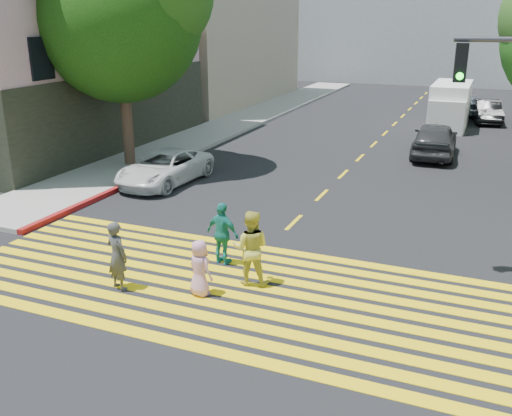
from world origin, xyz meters
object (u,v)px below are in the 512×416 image
Objects in this scene: pedestrian_man at (117,256)px; pedestrian_woman at (251,248)px; tree_left at (122,10)px; dark_car_parked at (487,111)px; silver_car at (468,105)px; white_sedan at (165,168)px; dark_car_near at (435,139)px; white_van at (450,107)px; pedestrian_extra at (223,234)px; pedestrian_child at (200,268)px.

pedestrian_man is 3.02m from pedestrian_woman.
tree_left is 22.04m from dark_car_parked.
tree_left is at bearing -39.69° from pedestrian_man.
white_sedan is at bearing 60.41° from silver_car.
dark_car_near is at bearing -113.31° from pedestrian_woman.
dark_car_parked is 0.77× the size of white_van.
tree_left is at bearing 52.80° from silver_car.
pedestrian_extra is at bearing -99.54° from white_van.
tree_left reaches higher than pedestrian_woman.
tree_left is 14.21m from dark_car_near.
dark_car_near is at bearing -110.24° from dark_car_parked.
pedestrian_woman is 0.41× the size of white_sedan.
pedestrian_extra is at bearing 75.54° from silver_car.
pedestrian_woman reaches higher than pedestrian_child.
pedestrian_woman is at bearing -42.81° from white_sedan.
pedestrian_man reaches higher than pedestrian_child.
white_van is (-0.01, 7.56, 0.38)m from dark_car_near.
pedestrian_man is 0.37× the size of white_sedan.
tree_left is 7.02× the size of pedestrian_child.
pedestrian_child reaches higher than white_sedan.
white_van is (2.52, 22.37, 0.26)m from pedestrian_woman.
white_sedan is 18.12m from white_van.
silver_car is at bearing 81.65° from white_van.
white_van reaches higher than pedestrian_child.
pedestrian_extra is 24.73m from dark_car_parked.
pedestrian_child reaches higher than silver_car.
dark_car_parked is at bearing 63.32° from white_sedan.
white_sedan is (-3.55, 7.92, -0.21)m from pedestrian_man.
dark_car_near reaches higher than silver_car.
dark_car_parked is at bearing -90.53° from pedestrian_extra.
pedestrian_woman reaches higher than pedestrian_man.
dark_car_near is 10.26m from dark_car_parked.
pedestrian_child is 0.33× the size of dark_car_parked.
dark_car_parked reaches higher than silver_car.
pedestrian_woman is at bearing -134.89° from pedestrian_man.
pedestrian_man is at bearing -57.33° from tree_left.
dark_car_near is at bearing 46.85° from white_sedan.
silver_car is 1.06× the size of dark_car_parked.
white_van is at bearing -110.03° from pedestrian_woman.
pedestrian_child is at bearing 35.74° from pedestrian_woman.
dark_car_near is (3.36, 15.77, 0.12)m from pedestrian_child.
tree_left is 5.10× the size of pedestrian_woman.
white_sedan is 12.07m from dark_car_near.
pedestrian_man is at bearing 34.47° from pedestrian_child.
white_van reaches higher than pedestrian_extra.
silver_car is at bearing -84.02° from pedestrian_man.
pedestrian_child is at bearing 111.37° from pedestrian_extra.
pedestrian_woman is at bearing -109.54° from pedestrian_child.
dark_car_near is 0.88× the size of white_van.
pedestrian_man is 8.68m from white_sedan.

